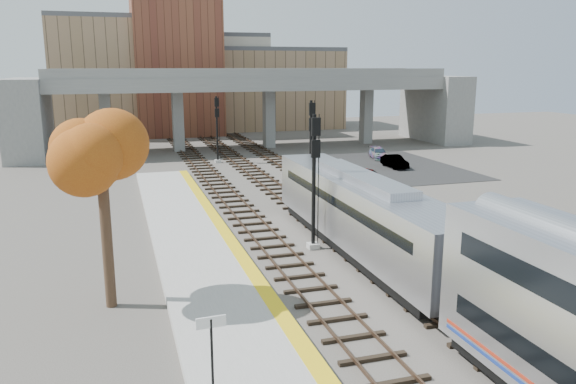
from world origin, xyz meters
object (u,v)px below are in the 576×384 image
object	(u,v)px
car_c	(379,153)
locomotive	(361,212)
signal_mast_mid	(311,149)
car_b	(395,161)
signal_mast_far	(217,131)
tree	(100,154)
signal_mast_near	(314,183)
car_a	(368,175)

from	to	relation	value
car_c	locomotive	bearing A→B (deg)	-105.78
signal_mast_mid	car_b	distance (m)	15.21
signal_mast_far	tree	size ratio (longest dim) A/B	0.79
signal_mast_near	car_c	world-z (taller)	signal_mast_near
signal_mast_mid	car_a	world-z (taller)	signal_mast_mid
car_c	signal_mast_near	bearing A→B (deg)	-110.36
signal_mast_mid	signal_mast_near	bearing A→B (deg)	-108.71
tree	car_c	xyz separation A→B (m)	(27.60, 31.26, -5.81)
signal_mast_near	car_a	world-z (taller)	signal_mast_near
signal_mast_near	signal_mast_mid	world-z (taller)	signal_mast_near
signal_mast_near	tree	world-z (taller)	tree
signal_mast_far	car_b	bearing A→B (deg)	-27.24
locomotive	signal_mast_far	xyz separation A→B (m)	(-2.10, 30.77, 1.05)
car_a	signal_mast_far	bearing A→B (deg)	108.31
locomotive	tree	bearing A→B (deg)	-166.10
locomotive	car_b	xyz separation A→B (m)	(13.89, 22.54, -1.62)
tree	car_b	world-z (taller)	tree
signal_mast_mid	signal_mast_far	world-z (taller)	signal_mast_mid
tree	car_a	bearing A→B (deg)	43.56
locomotive	signal_mast_mid	world-z (taller)	signal_mast_mid
signal_mast_mid	car_c	size ratio (longest dim) A/B	1.85
signal_mast_mid	signal_mast_far	size ratio (longest dim) A/B	1.07
signal_mast_mid	car_b	bearing A→B (deg)	37.14
car_b	car_c	distance (m)	5.67
locomotive	tree	distance (m)	13.72
signal_mast_near	tree	distance (m)	11.86
tree	car_c	bearing A→B (deg)	48.56
locomotive	car_b	size ratio (longest dim) A/B	5.07
signal_mast_near	car_c	distance (m)	31.79
car_b	car_a	bearing A→B (deg)	-134.40
car_c	tree	bearing A→B (deg)	-119.30
signal_mast_far	tree	world-z (taller)	tree
car_a	car_c	size ratio (longest dim) A/B	0.87
locomotive	signal_mast_near	world-z (taller)	signal_mast_near
signal_mast_far	car_c	bearing A→B (deg)	-8.86
signal_mast_mid	locomotive	bearing A→B (deg)	-98.41
car_c	signal_mast_far	bearing A→B (deg)	-176.72
signal_mast_far	car_b	distance (m)	18.18
signal_mast_mid	tree	xyz separation A→B (m)	(-14.69, -16.68, 2.75)
signal_mast_near	tree	bearing A→B (deg)	-156.65
signal_mast_far	car_a	xyz separation A→B (m)	(10.59, -13.77, -2.70)
signal_mast_mid	signal_mast_far	bearing A→B (deg)	103.38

